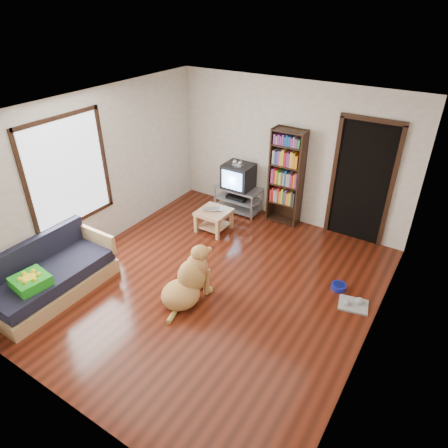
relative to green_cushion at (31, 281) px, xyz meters
The scene contains 18 objects.
ground 2.52m from the green_cushion, 44.91° to the left, with size 5.00×5.00×0.00m, color #5A1E0F.
ceiling 3.25m from the green_cushion, 44.91° to the left, with size 5.00×5.00×0.00m, color white.
wall_back 4.66m from the green_cushion, 67.59° to the left, with size 4.50×4.50×0.00m, color silver.
wall_front 2.07m from the green_cushion, 23.35° to the right, with size 4.50×4.50×0.00m, color silver.
wall_left 1.99m from the green_cushion, 105.99° to the left, with size 5.00×5.00×0.00m, color silver.
wall_right 4.44m from the green_cushion, 23.56° to the left, with size 5.00×5.00×0.00m, color silver.
green_cushion is the anchor object (origin of this frame).
laptop 3.18m from the green_cushion, 74.04° to the left, with size 0.36×0.23×0.03m, color silver.
dog_bowl 4.34m from the green_cushion, 38.42° to the left, with size 0.22×0.22×0.08m, color navy.
grey_rag 4.44m from the green_cushion, 33.45° to the left, with size 0.40×0.32×0.03m, color #959595.
window 1.67m from the green_cushion, 111.25° to the left, with size 0.03×1.46×1.70m.
doorway 5.28m from the green_cushion, 53.73° to the left, with size 1.03×0.05×2.19m.
tv_stand 4.09m from the green_cushion, 77.99° to the left, with size 0.90×0.45×0.50m.
crt_tv 4.11m from the green_cushion, 78.05° to the left, with size 0.55×0.52×0.58m.
bookshelf 4.50m from the green_cushion, 66.24° to the left, with size 0.60×0.30×1.80m.
sofa 0.45m from the green_cushion, 108.82° to the left, with size 0.80×1.80×0.80m.
coffee_table 3.22m from the green_cushion, 74.19° to the left, with size 0.55×0.55×0.40m.
dog 2.10m from the green_cushion, 38.54° to the left, with size 0.65×1.03×0.84m.
Camera 1 is at (2.69, -3.89, 3.86)m, focal length 32.00 mm.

